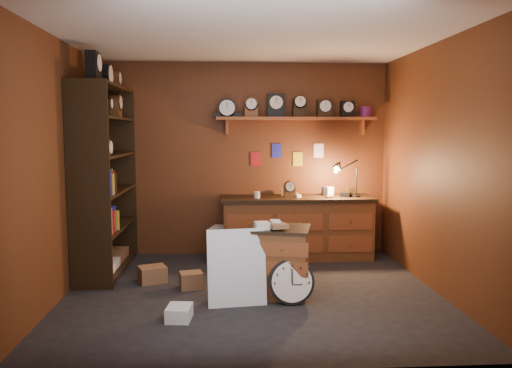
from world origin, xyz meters
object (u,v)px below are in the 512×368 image
object	(u,v)px
shelving_unit	(103,171)
low_cabinet	(279,258)
workbench	(297,224)
big_round_clock	(292,282)

from	to	relation	value
shelving_unit	low_cabinet	xyz separation A→B (m)	(2.07, -1.08, -0.85)
workbench	low_cabinet	distance (m)	1.63
shelving_unit	low_cabinet	bearing A→B (deg)	-27.55
workbench	low_cabinet	world-z (taller)	workbench
workbench	low_cabinet	xyz separation A→B (m)	(-0.43, -1.57, -0.07)
shelving_unit	low_cabinet	distance (m)	2.48
low_cabinet	big_round_clock	bearing A→B (deg)	-57.02
shelving_unit	big_round_clock	world-z (taller)	shelving_unit
workbench	big_round_clock	world-z (taller)	workbench
workbench	low_cabinet	bearing A→B (deg)	-105.27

